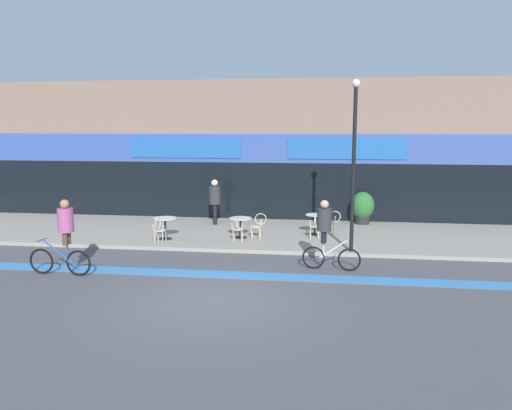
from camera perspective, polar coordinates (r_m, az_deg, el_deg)
name	(u,v)px	position (r m, az deg, el deg)	size (l,w,h in m)	color
ground_plane	(213,302)	(11.81, -4.91, -10.94)	(120.00, 120.00, 0.00)	#4C4C51
sidewalk_slab	(255,234)	(18.67, -0.07, -3.29)	(40.00, 5.50, 0.12)	gray
storefront_facade	(269,150)	(22.96, 1.53, 6.31)	(40.00, 4.06, 5.97)	#7F6656
bike_lane_stripe	(230,275)	(13.77, -2.98, -7.98)	(36.00, 0.70, 0.01)	#3D7AB7
bistro_table_0	(165,224)	(17.67, -10.33, -2.12)	(0.80, 0.80, 0.76)	black
bistro_table_1	(240,223)	(17.60, -1.78, -2.12)	(0.79, 0.79, 0.72)	black
bistro_table_2	(315,220)	(18.21, 6.74, -1.75)	(0.69, 0.69, 0.75)	black
cafe_chair_0_near	(159,228)	(17.09, -11.00, -2.62)	(0.43, 0.59, 0.90)	beige
cafe_chair_1_near	(237,227)	(17.00, -2.13, -2.53)	(0.40, 0.57, 0.90)	beige
cafe_chair_1_side	(258,224)	(17.51, 0.24, -2.18)	(0.57, 0.40, 0.90)	beige
cafe_chair_2_near	(315,224)	(17.60, 6.73, -2.19)	(0.43, 0.59, 0.90)	beige
cafe_chair_2_side	(332,221)	(18.21, 8.71, -1.85)	(0.58, 0.42, 0.90)	beige
planter_pot	(363,207)	(20.61, 12.08, -0.23)	(0.93, 0.93, 1.31)	#232326
lamp_post	(354,154)	(15.66, 11.13, 5.72)	(0.26, 0.26, 5.31)	black
cyclist_0	(64,233)	(14.43, -21.11, -3.02)	(1.82, 0.49, 2.09)	black
cyclist_1	(326,230)	(14.14, 8.01, -2.83)	(1.65, 0.53, 1.99)	black
pedestrian_near_end	(215,198)	(20.07, -4.73, 0.83)	(0.56, 0.56, 1.81)	black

